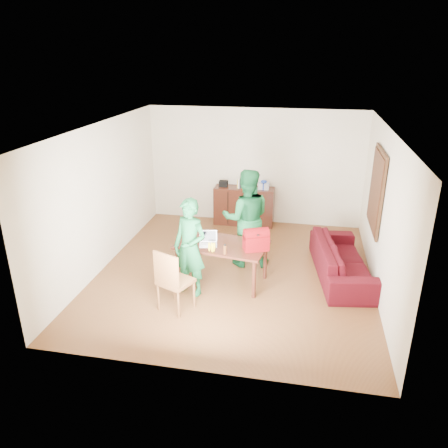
% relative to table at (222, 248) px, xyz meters
% --- Properties ---
extents(room, '(5.20, 5.70, 2.90)m').
position_rel_table_xyz_m(room, '(0.18, 0.47, 0.66)').
color(room, '#492512').
rests_on(room, ground).
extents(table, '(1.68, 1.11, 0.73)m').
position_rel_table_xyz_m(table, '(0.00, 0.00, 0.00)').
color(table, black).
rests_on(table, ground).
extents(chair, '(0.62, 0.61, 1.06)m').
position_rel_table_xyz_m(chair, '(-0.55, -1.05, -0.34)').
color(chair, brown).
rests_on(chair, ground).
extents(person_near, '(0.72, 0.60, 1.69)m').
position_rel_table_xyz_m(person_near, '(-0.44, -0.49, 0.20)').
color(person_near, '#13592C').
rests_on(person_near, ground).
extents(person_far, '(1.04, 0.88, 1.89)m').
position_rel_table_xyz_m(person_far, '(0.32, 0.78, 0.30)').
color(person_far, '#125429').
rests_on(person_far, ground).
extents(laptop, '(0.34, 0.27, 0.22)m').
position_rel_table_xyz_m(laptop, '(-0.22, -0.10, 0.13)').
color(laptop, white).
rests_on(laptop, table).
extents(bananas, '(0.17, 0.12, 0.06)m').
position_rel_table_xyz_m(bananas, '(-0.11, -0.34, 0.12)').
color(bananas, yellow).
rests_on(bananas, table).
extents(bottle, '(0.08, 0.08, 0.17)m').
position_rel_table_xyz_m(bottle, '(0.13, -0.39, 0.18)').
color(bottle, '#572D14').
rests_on(bottle, table).
extents(red_bag, '(0.48, 0.38, 0.31)m').
position_rel_table_xyz_m(red_bag, '(0.61, -0.12, 0.24)').
color(red_bag, maroon).
rests_on(red_bag, table).
extents(sofa, '(1.18, 2.31, 0.64)m').
position_rel_table_xyz_m(sofa, '(2.12, 0.61, -0.32)').
color(sofa, '#3E0812').
rests_on(sofa, ground).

